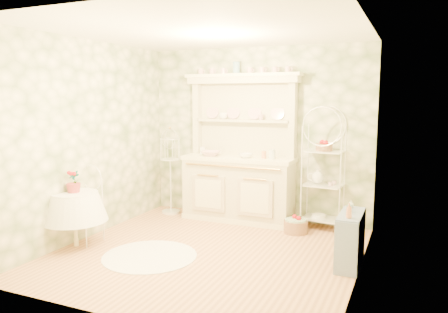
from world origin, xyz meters
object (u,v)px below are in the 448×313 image
at_px(birdcage_stand, 170,169).
at_px(floor_basket, 296,225).
at_px(bakers_rack, 323,168).
at_px(side_shelf, 350,241).
at_px(kitchen_dresser, 239,148).
at_px(round_table, 75,222).
at_px(cafe_chair, 84,212).

height_order(birdcage_stand, floor_basket, birdcage_stand).
bearing_deg(bakers_rack, floor_basket, -123.13).
height_order(bakers_rack, side_shelf, bakers_rack).
relative_size(kitchen_dresser, birdcage_stand, 1.55).
relative_size(side_shelf, round_table, 1.04).
distance_m(round_table, cafe_chair, 0.19).
relative_size(round_table, cafe_chair, 0.80).
bearing_deg(kitchen_dresser, cafe_chair, -129.13).
distance_m(cafe_chair, birdcage_stand, 1.81).
bearing_deg(floor_basket, bakers_rack, 51.52).
distance_m(kitchen_dresser, floor_basket, 1.47).
distance_m(kitchen_dresser, birdcage_stand, 1.26).
xyz_separation_m(kitchen_dresser, floor_basket, (1.00, -0.30, -1.03)).
height_order(kitchen_dresser, floor_basket, kitchen_dresser).
xyz_separation_m(side_shelf, birdcage_stand, (-3.07, 1.17, 0.45)).
relative_size(round_table, birdcage_stand, 0.44).
height_order(bakers_rack, cafe_chair, bakers_rack).
bearing_deg(birdcage_stand, kitchen_dresser, 3.27).
distance_m(side_shelf, cafe_chair, 3.41).
bearing_deg(floor_basket, side_shelf, -46.88).
bearing_deg(birdcage_stand, bakers_rack, 3.42).
distance_m(bakers_rack, side_shelf, 1.56).
height_order(kitchen_dresser, birdcage_stand, kitchen_dresser).
bearing_deg(round_table, kitchen_dresser, 53.42).
height_order(kitchen_dresser, side_shelf, kitchen_dresser).
distance_m(bakers_rack, cafe_chair, 3.40).
bearing_deg(bakers_rack, side_shelf, -60.89).
distance_m(kitchen_dresser, side_shelf, 2.41).
bearing_deg(side_shelf, birdcage_stand, 164.48).
distance_m(round_table, birdcage_stand, 1.99).
xyz_separation_m(side_shelf, cafe_chair, (-3.36, -0.59, 0.12)).
bearing_deg(round_table, bakers_rack, 36.73).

